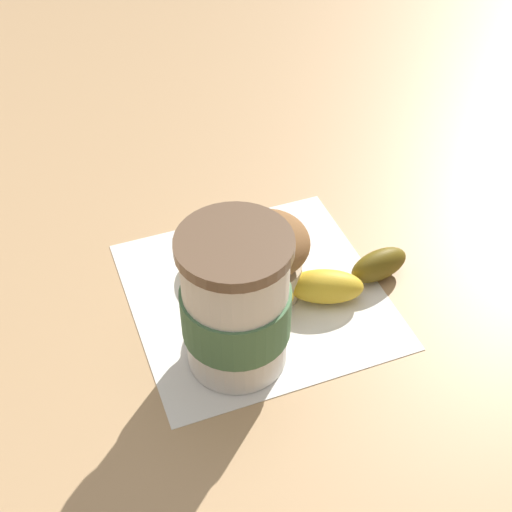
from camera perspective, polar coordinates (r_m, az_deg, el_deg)
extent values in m
plane|color=tan|center=(0.66, 0.00, -3.11)|extent=(3.00, 3.00, 0.00)
cube|color=white|center=(0.66, 0.00, -3.06)|extent=(0.26, 0.26, 0.00)
cylinder|color=silver|center=(0.56, -1.62, -4.05)|extent=(0.08, 0.08, 0.12)
cylinder|color=brown|center=(0.52, -1.76, 0.87)|extent=(0.09, 0.09, 0.01)
cylinder|color=#4C754C|center=(0.57, -1.61, -4.38)|extent=(0.09, 0.09, 0.04)
cylinder|color=beige|center=(0.65, 1.12, -1.86)|extent=(0.06, 0.06, 0.03)
ellipsoid|color=brown|center=(0.62, 1.17, 0.79)|extent=(0.07, 0.07, 0.05)
ellipsoid|color=gold|center=(0.66, -4.02, -0.43)|extent=(0.06, 0.03, 0.03)
ellipsoid|color=gold|center=(0.64, 0.31, -2.34)|extent=(0.08, 0.06, 0.03)
ellipsoid|color=gold|center=(0.64, 5.55, -2.44)|extent=(0.06, 0.07, 0.03)
ellipsoid|color=brown|center=(0.67, 9.80, -0.71)|extent=(0.03, 0.06, 0.03)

